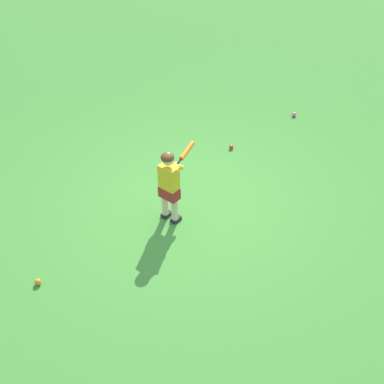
# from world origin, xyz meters

# --- Properties ---
(ground_plane) EXTENTS (40.00, 40.00, 0.00)m
(ground_plane) POSITION_xyz_m (0.00, 0.00, 0.00)
(ground_plane) COLOR #479338
(child_batter) EXTENTS (0.71, 0.53, 1.08)m
(child_batter) POSITION_xyz_m (0.37, -0.31, 0.65)
(child_batter) COLOR #232328
(child_batter) RESTS_ON ground
(play_ball_center_lawn) EXTENTS (0.08, 0.08, 0.08)m
(play_ball_center_lawn) POSITION_xyz_m (1.45, -1.94, 0.04)
(play_ball_center_lawn) COLOR orange
(play_ball_center_lawn) RESTS_ON ground
(play_ball_far_left) EXTENTS (0.08, 0.08, 0.08)m
(play_ball_far_left) POSITION_xyz_m (-2.26, 2.06, 0.04)
(play_ball_far_left) COLOR pink
(play_ball_far_left) RESTS_ON ground
(play_ball_near_batter) EXTENTS (0.07, 0.07, 0.07)m
(play_ball_near_batter) POSITION_xyz_m (-1.27, 0.76, 0.04)
(play_ball_near_batter) COLOR red
(play_ball_near_batter) RESTS_ON ground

